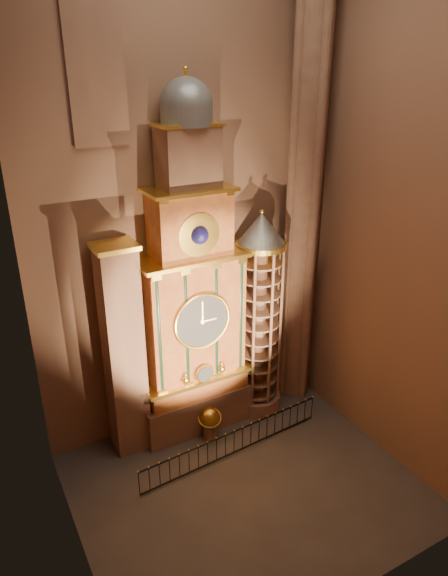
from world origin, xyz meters
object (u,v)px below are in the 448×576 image
iron_railing (234,442)px  portrait_tower (124,352)px  stair_turret (259,318)px  astronomical_clock (192,305)px  celestial_globe (210,421)px

iron_railing → portrait_tower: bearing=143.1°
portrait_tower → iron_railing: size_ratio=1.06×
stair_turret → astronomical_clock: bearing=175.7°
astronomical_clock → celestial_globe: size_ratio=9.94×
astronomical_clock → iron_railing: 6.70m
stair_turret → iron_railing: stair_turret is taller
astronomical_clock → iron_railing: bearing=-79.1°
portrait_tower → iron_railing: 6.66m
astronomical_clock → portrait_tower: astronomical_clock is taller
celestial_globe → portrait_tower: bearing=158.6°
celestial_globe → astronomical_clock: bearing=95.0°
portrait_tower → stair_turret: bearing=-2.3°
astronomical_clock → iron_railing: size_ratio=1.74×
astronomical_clock → portrait_tower: (-3.40, 0.02, -1.53)m
celestial_globe → iron_railing: celestial_globe is taller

